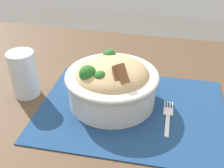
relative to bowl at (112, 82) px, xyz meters
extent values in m
cube|color=#4C3826|center=(0.04, -0.05, -0.07)|extent=(1.32, 0.97, 0.03)
cylinder|color=#412F20|center=(-0.56, 0.38, -0.46)|extent=(0.04, 0.04, 0.74)
cube|color=navy|center=(0.05, -0.02, -0.06)|extent=(0.45, 0.34, 0.00)
cylinder|color=silver|center=(0.00, 0.00, -0.02)|extent=(0.21, 0.21, 0.08)
torus|color=silver|center=(0.00, 0.00, 0.02)|extent=(0.22, 0.22, 0.01)
ellipsoid|color=tan|center=(0.00, 0.00, 0.02)|extent=(0.19, 0.19, 0.07)
sphere|color=#256124|center=(-0.01, -0.05, 0.04)|extent=(0.03, 0.03, 0.03)
sphere|color=#256124|center=(-0.04, -0.04, 0.04)|extent=(0.04, 0.04, 0.04)
sphere|color=#256124|center=(-0.02, 0.05, 0.04)|extent=(0.03, 0.03, 0.03)
cylinder|color=orange|center=(0.00, 0.05, 0.04)|extent=(0.03, 0.03, 0.01)
cube|color=brown|center=(0.02, -0.05, 0.05)|extent=(0.04, 0.04, 0.04)
cube|color=brown|center=(0.03, -0.04, 0.05)|extent=(0.04, 0.04, 0.05)
cube|color=silver|center=(0.14, -0.07, -0.05)|extent=(0.01, 0.06, 0.00)
cube|color=silver|center=(0.14, -0.03, -0.05)|extent=(0.01, 0.01, 0.00)
cube|color=silver|center=(0.14, -0.01, -0.05)|extent=(0.02, 0.03, 0.00)
cube|color=silver|center=(0.15, 0.01, -0.05)|extent=(0.00, 0.02, 0.00)
cube|color=silver|center=(0.14, 0.01, -0.05)|extent=(0.00, 0.02, 0.00)
cube|color=silver|center=(0.13, 0.01, -0.05)|extent=(0.00, 0.02, 0.00)
cube|color=silver|center=(0.13, 0.01, -0.05)|extent=(0.00, 0.02, 0.00)
cylinder|color=silver|center=(-0.22, -0.02, 0.00)|extent=(0.06, 0.06, 0.12)
cylinder|color=silver|center=(-0.22, -0.02, -0.03)|extent=(0.06, 0.06, 0.05)
camera|label=1|loc=(0.12, -0.52, 0.34)|focal=43.20mm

